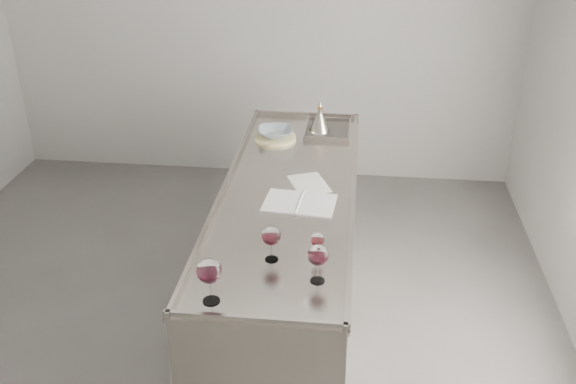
# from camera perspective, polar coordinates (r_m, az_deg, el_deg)

# --- Properties ---
(room_shell) EXTENTS (4.54, 5.04, 2.84)m
(room_shell) POSITION_cam_1_polar(r_m,az_deg,el_deg) (3.29, -9.31, 5.38)
(room_shell) COLOR #4F4D4A
(room_shell) RESTS_ON ground
(counter) EXTENTS (0.77, 2.42, 0.97)m
(counter) POSITION_cam_1_polar(r_m,az_deg,el_deg) (3.90, 0.01, -5.95)
(counter) COLOR gray
(counter) RESTS_ON ground
(wine_glass_left) EXTENTS (0.11, 0.11, 0.21)m
(wine_glass_left) POSITION_cam_1_polar(r_m,az_deg,el_deg) (2.71, -7.00, -7.07)
(wine_glass_left) COLOR white
(wine_glass_left) RESTS_ON counter
(wine_glass_middle) EXTENTS (0.09, 0.09, 0.18)m
(wine_glass_middle) POSITION_cam_1_polar(r_m,az_deg,el_deg) (2.97, -1.49, -3.98)
(wine_glass_middle) COLOR white
(wine_glass_middle) RESTS_ON counter
(wine_glass_right) EXTENTS (0.10, 0.10, 0.19)m
(wine_glass_right) POSITION_cam_1_polar(r_m,az_deg,el_deg) (2.82, 2.69, -5.70)
(wine_glass_right) COLOR white
(wine_glass_right) RESTS_ON counter
(wine_glass_small) EXTENTS (0.07, 0.07, 0.13)m
(wine_glass_small) POSITION_cam_1_polar(r_m,az_deg,el_deg) (3.01, 2.64, -4.31)
(wine_glass_small) COLOR white
(wine_glass_small) RESTS_ON counter
(notebook) EXTENTS (0.41, 0.30, 0.02)m
(notebook) POSITION_cam_1_polar(r_m,az_deg,el_deg) (3.51, 1.02, -1.00)
(notebook) COLOR white
(notebook) RESTS_ON counter
(loose_paper_top) EXTENTS (0.28, 0.33, 0.00)m
(loose_paper_top) POSITION_cam_1_polar(r_m,az_deg,el_deg) (3.73, 1.90, 0.74)
(loose_paper_top) COLOR silver
(loose_paper_top) RESTS_ON counter
(trivet) EXTENTS (0.33, 0.33, 0.02)m
(trivet) POSITION_cam_1_polar(r_m,az_deg,el_deg) (4.34, -1.14, 4.85)
(trivet) COLOR #D1C787
(trivet) RESTS_ON counter
(ceramic_bowl) EXTENTS (0.26, 0.26, 0.06)m
(ceramic_bowl) POSITION_cam_1_polar(r_m,az_deg,el_deg) (4.32, -1.14, 5.31)
(ceramic_bowl) COLOR gray
(ceramic_bowl) RESTS_ON trivet
(wine_funnel) EXTENTS (0.15, 0.15, 0.22)m
(wine_funnel) POSITION_cam_1_polar(r_m,az_deg,el_deg) (4.46, 2.84, 6.26)
(wine_funnel) COLOR #ADA79A
(wine_funnel) RESTS_ON counter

